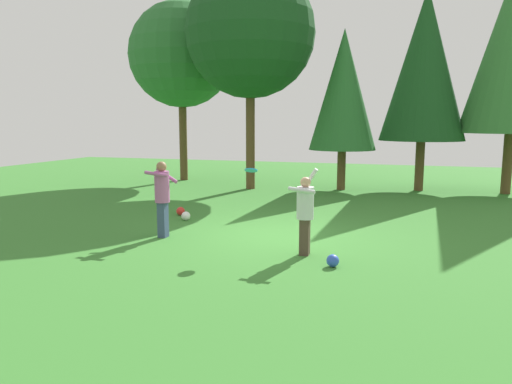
{
  "coord_description": "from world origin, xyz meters",
  "views": [
    {
      "loc": [
        2.75,
        -10.54,
        2.67
      ],
      "look_at": [
        -0.48,
        -0.17,
        1.05
      ],
      "focal_mm": 33.39,
      "sensor_mm": 36.0,
      "label": 1
    }
  ],
  "objects_px": {
    "person_thrower": "(305,209)",
    "person_catcher": "(162,192)",
    "frisbee": "(251,170)",
    "ball_red": "(181,211)",
    "ball_blue": "(333,261)",
    "tree_far_left": "(181,55)",
    "ball_white": "(186,216)",
    "tree_center": "(343,91)",
    "tree_right": "(425,65)",
    "tree_left": "(250,33)"
  },
  "relations": [
    {
      "from": "tree_far_left",
      "to": "tree_center",
      "type": "xyz_separation_m",
      "value": [
        7.28,
        -1.0,
        -1.73
      ]
    },
    {
      "from": "person_thrower",
      "to": "tree_far_left",
      "type": "relative_size",
      "value": 0.22
    },
    {
      "from": "ball_blue",
      "to": "tree_left",
      "type": "height_order",
      "value": "tree_left"
    },
    {
      "from": "tree_right",
      "to": "person_catcher",
      "type": "bearing_deg",
      "value": -121.09
    },
    {
      "from": "tree_left",
      "to": "tree_right",
      "type": "distance_m",
      "value": 6.69
    },
    {
      "from": "tree_left",
      "to": "tree_right",
      "type": "xyz_separation_m",
      "value": [
        6.41,
        1.45,
        -1.27
      ]
    },
    {
      "from": "ball_white",
      "to": "tree_right",
      "type": "xyz_separation_m",
      "value": [
        6.18,
        7.84,
        4.62
      ]
    },
    {
      "from": "ball_blue",
      "to": "tree_far_left",
      "type": "xyz_separation_m",
      "value": [
        -8.43,
        11.19,
        5.44
      ]
    },
    {
      "from": "ball_white",
      "to": "ball_red",
      "type": "xyz_separation_m",
      "value": [
        -0.45,
        0.59,
        0.0
      ]
    },
    {
      "from": "tree_left",
      "to": "ball_white",
      "type": "bearing_deg",
      "value": -87.98
    },
    {
      "from": "ball_white",
      "to": "ball_red",
      "type": "distance_m",
      "value": 0.75
    },
    {
      "from": "person_catcher",
      "to": "tree_right",
      "type": "bearing_deg",
      "value": 65.78
    },
    {
      "from": "ball_blue",
      "to": "ball_red",
      "type": "xyz_separation_m",
      "value": [
        -4.87,
        3.59,
        0.0
      ]
    },
    {
      "from": "ball_blue",
      "to": "tree_center",
      "type": "xyz_separation_m",
      "value": [
        -1.15,
        10.19,
        3.72
      ]
    },
    {
      "from": "ball_red",
      "to": "tree_right",
      "type": "xyz_separation_m",
      "value": [
        6.63,
        7.25,
        4.62
      ]
    },
    {
      "from": "person_thrower",
      "to": "person_catcher",
      "type": "relative_size",
      "value": 0.99
    },
    {
      "from": "person_catcher",
      "to": "tree_far_left",
      "type": "height_order",
      "value": "tree_far_left"
    },
    {
      "from": "person_catcher",
      "to": "tree_center",
      "type": "distance_m",
      "value": 9.93
    },
    {
      "from": "frisbee",
      "to": "tree_right",
      "type": "xyz_separation_m",
      "value": [
        3.62,
        9.98,
        3.08
      ]
    },
    {
      "from": "person_catcher",
      "to": "ball_white",
      "type": "distance_m",
      "value": 2.11
    },
    {
      "from": "person_thrower",
      "to": "ball_red",
      "type": "height_order",
      "value": "person_thrower"
    },
    {
      "from": "person_thrower",
      "to": "tree_far_left",
      "type": "bearing_deg",
      "value": -43.63
    },
    {
      "from": "ball_blue",
      "to": "ball_red",
      "type": "relative_size",
      "value": 0.97
    },
    {
      "from": "frisbee",
      "to": "ball_red",
      "type": "xyz_separation_m",
      "value": [
        -3.01,
        2.73,
        -1.53
      ]
    },
    {
      "from": "person_thrower",
      "to": "ball_blue",
      "type": "height_order",
      "value": "person_thrower"
    },
    {
      "from": "person_thrower",
      "to": "tree_right",
      "type": "bearing_deg",
      "value": -93.4
    },
    {
      "from": "frisbee",
      "to": "tree_right",
      "type": "height_order",
      "value": "tree_right"
    },
    {
      "from": "tree_far_left",
      "to": "tree_center",
      "type": "bearing_deg",
      "value": -7.8
    },
    {
      "from": "person_catcher",
      "to": "tree_center",
      "type": "height_order",
      "value": "tree_center"
    },
    {
      "from": "frisbee",
      "to": "tree_left",
      "type": "relative_size",
      "value": 0.04
    },
    {
      "from": "person_catcher",
      "to": "ball_white",
      "type": "xyz_separation_m",
      "value": [
        -0.32,
        1.87,
        -0.93
      ]
    },
    {
      "from": "person_thrower",
      "to": "frisbee",
      "type": "relative_size",
      "value": 5.74
    },
    {
      "from": "person_catcher",
      "to": "tree_left",
      "type": "height_order",
      "value": "tree_left"
    },
    {
      "from": "person_catcher",
      "to": "tree_right",
      "type": "height_order",
      "value": "tree_right"
    },
    {
      "from": "person_thrower",
      "to": "ball_red",
      "type": "bearing_deg",
      "value": -25.03
    },
    {
      "from": "tree_left",
      "to": "tree_center",
      "type": "relative_size",
      "value": 1.39
    },
    {
      "from": "person_thrower",
      "to": "ball_blue",
      "type": "distance_m",
      "value": 1.24
    },
    {
      "from": "ball_red",
      "to": "tree_right",
      "type": "distance_m",
      "value": 10.86
    },
    {
      "from": "person_thrower",
      "to": "ball_blue",
      "type": "relative_size",
      "value": 7.44
    },
    {
      "from": "tree_right",
      "to": "person_thrower",
      "type": "bearing_deg",
      "value": -103.38
    },
    {
      "from": "person_thrower",
      "to": "ball_blue",
      "type": "bearing_deg",
      "value": 145.81
    },
    {
      "from": "person_catcher",
      "to": "ball_red",
      "type": "height_order",
      "value": "person_catcher"
    },
    {
      "from": "person_thrower",
      "to": "tree_right",
      "type": "xyz_separation_m",
      "value": [
        2.43,
        10.2,
        3.8
      ]
    },
    {
      "from": "person_catcher",
      "to": "ball_red",
      "type": "distance_m",
      "value": 2.75
    },
    {
      "from": "frisbee",
      "to": "ball_blue",
      "type": "relative_size",
      "value": 1.3
    },
    {
      "from": "person_catcher",
      "to": "frisbee",
      "type": "xyz_separation_m",
      "value": [
        2.23,
        -0.27,
        0.61
      ]
    },
    {
      "from": "tree_center",
      "to": "tree_right",
      "type": "xyz_separation_m",
      "value": [
        2.92,
        0.65,
        0.91
      ]
    },
    {
      "from": "tree_left",
      "to": "tree_right",
      "type": "bearing_deg",
      "value": 12.78
    },
    {
      "from": "ball_white",
      "to": "tree_center",
      "type": "xyz_separation_m",
      "value": [
        3.26,
        7.19,
        3.71
      ]
    },
    {
      "from": "ball_white",
      "to": "tree_far_left",
      "type": "relative_size",
      "value": 0.03
    }
  ]
}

